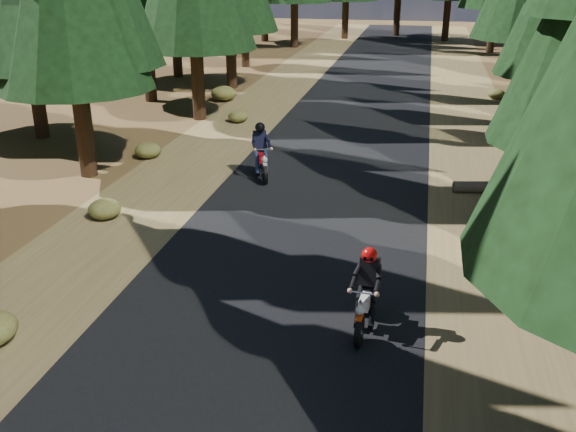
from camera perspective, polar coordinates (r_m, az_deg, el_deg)
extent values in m
plane|color=#4D361B|center=(12.90, -1.38, -7.00)|extent=(120.00, 120.00, 0.00)
cube|color=black|center=(17.35, 2.38, 0.91)|extent=(6.00, 100.00, 0.01)
cube|color=brown|center=(18.61, -11.72, 1.94)|extent=(3.20, 100.00, 0.01)
cube|color=brown|center=(17.26, 17.61, -0.28)|extent=(3.20, 100.00, 0.01)
cylinder|color=black|center=(20.11, -18.10, 10.72)|extent=(0.51, 0.51, 5.34)
cylinder|color=black|center=(16.32, 23.76, 5.98)|extent=(0.48, 0.48, 4.52)
cylinder|color=black|center=(20.92, -18.31, 12.61)|extent=(0.56, 0.56, 6.43)
cylinder|color=black|center=(25.26, -21.80, 12.63)|extent=(0.52, 0.52, 5.56)
cylinder|color=black|center=(26.65, -8.16, 14.53)|extent=(0.53, 0.53, 5.72)
cylinder|color=black|center=(25.72, 21.95, 11.56)|extent=(0.48, 0.48, 4.51)
cylinder|color=black|center=(30.60, -12.52, 15.81)|extent=(0.55, 0.55, 6.37)
cylinder|color=black|center=(33.33, -5.15, 16.07)|extent=(0.53, 0.53, 5.64)
cylinder|color=black|center=(31.18, 20.44, 14.59)|extent=(0.53, 0.53, 5.83)
cylinder|color=black|center=(36.92, -9.99, 16.27)|extent=(0.52, 0.52, 5.45)
cylinder|color=black|center=(40.10, -3.86, 16.23)|extent=(0.48, 0.48, 4.42)
cylinder|color=black|center=(39.93, 20.91, 15.85)|extent=(0.53, 0.53, 5.76)
cylinder|color=black|center=(46.21, -6.62, 17.12)|extent=(0.49, 0.49, 4.75)
cylinder|color=black|center=(36.61, -14.01, 16.67)|extent=(0.56, 0.56, 6.40)
cylinder|color=black|center=(49.02, 0.58, 18.50)|extent=(0.56, 0.56, 6.40)
cylinder|color=black|center=(48.27, 17.90, 17.21)|extent=(0.54, 0.54, 6.00)
cylinder|color=black|center=(51.59, 21.09, 17.30)|extent=(0.56, 0.56, 6.40)
cylinder|color=black|center=(54.47, 5.16, 18.57)|extent=(0.54, 0.54, 6.00)
cylinder|color=black|center=(49.62, -6.82, 17.94)|extent=(0.52, 0.52, 5.60)
cylinder|color=#4C4233|center=(19.88, 22.89, 2.40)|extent=(5.93, 1.52, 0.32)
ellipsoid|color=#474C1E|center=(18.90, 21.95, 1.85)|extent=(0.82, 0.82, 0.49)
ellipsoid|color=#474C1E|center=(32.33, 18.04, 10.28)|extent=(0.80, 0.80, 0.48)
ellipsoid|color=#474C1E|center=(26.40, -4.48, 8.82)|extent=(0.79, 0.79, 0.48)
ellipsoid|color=#474C1E|center=(22.01, -12.34, 5.72)|extent=(0.86, 0.86, 0.52)
ellipsoid|color=#474C1E|center=(27.19, 22.02, 7.92)|extent=(1.17, 1.17, 0.70)
ellipsoid|color=#474C1E|center=(30.55, -5.75, 10.79)|extent=(1.14, 1.14, 0.68)
ellipsoid|color=#474C1E|center=(12.79, 21.82, -7.60)|extent=(0.92, 0.92, 0.55)
ellipsoid|color=#474C1E|center=(17.12, -15.99, 0.61)|extent=(0.84, 0.84, 0.50)
ellipsoid|color=#474C1E|center=(23.57, 19.73, 5.98)|extent=(0.82, 0.82, 0.49)
cube|color=black|center=(11.35, 7.04, -5.44)|extent=(0.36, 0.24, 0.50)
sphere|color=#B10707|center=(11.19, 7.13, -3.77)|extent=(0.30, 0.30, 0.28)
cube|color=black|center=(19.27, -2.42, 6.62)|extent=(0.43, 0.36, 0.54)
sphere|color=black|center=(19.17, -2.43, 7.76)|extent=(0.40, 0.40, 0.30)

